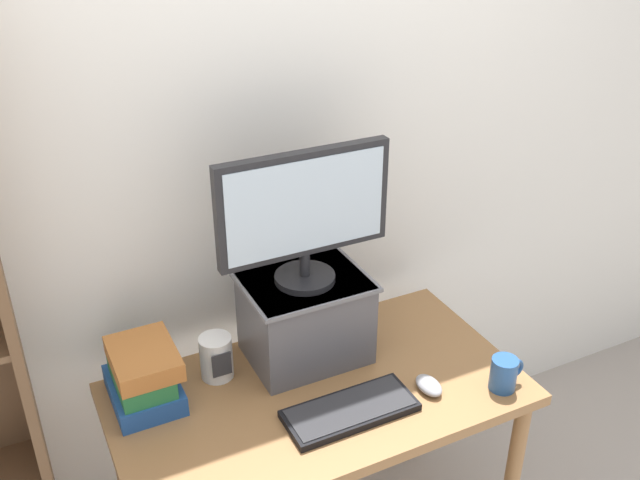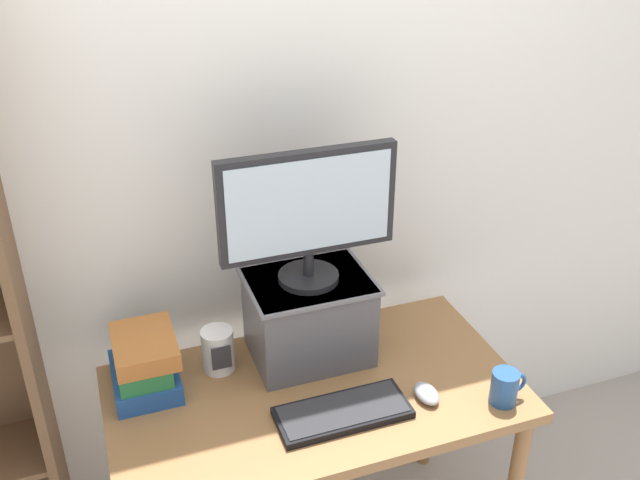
% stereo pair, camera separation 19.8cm
% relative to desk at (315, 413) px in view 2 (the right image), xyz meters
% --- Properties ---
extents(back_wall, '(7.00, 0.08, 2.60)m').
position_rel_desk_xyz_m(back_wall, '(0.00, 0.48, 0.64)').
color(back_wall, silver).
rests_on(back_wall, ground_plane).
extents(desk, '(1.22, 0.66, 0.75)m').
position_rel_desk_xyz_m(desk, '(0.00, 0.00, 0.00)').
color(desk, olive).
rests_on(desk, ground_plane).
extents(riser_box, '(0.38, 0.29, 0.28)m').
position_rel_desk_xyz_m(riser_box, '(0.04, 0.17, 0.24)').
color(riser_box, '#515156').
rests_on(riser_box, desk).
extents(computer_monitor, '(0.53, 0.18, 0.42)m').
position_rel_desk_xyz_m(computer_monitor, '(0.04, 0.17, 0.60)').
color(computer_monitor, black).
rests_on(computer_monitor, riser_box).
extents(keyboard, '(0.38, 0.16, 0.02)m').
position_rel_desk_xyz_m(keyboard, '(0.04, -0.13, 0.10)').
color(keyboard, black).
rests_on(keyboard, desk).
extents(computer_mouse, '(0.06, 0.10, 0.04)m').
position_rel_desk_xyz_m(computer_mouse, '(0.30, -0.15, 0.11)').
color(computer_mouse, '#99999E').
rests_on(computer_mouse, desk).
extents(book_stack, '(0.19, 0.26, 0.18)m').
position_rel_desk_xyz_m(book_stack, '(-0.47, 0.19, 0.18)').
color(book_stack, navy).
rests_on(book_stack, desk).
extents(coffee_mug, '(0.11, 0.08, 0.10)m').
position_rel_desk_xyz_m(coffee_mug, '(0.50, -0.24, 0.14)').
color(coffee_mug, '#234C84').
rests_on(coffee_mug, desk).
extents(desk_speaker, '(0.10, 0.10, 0.14)m').
position_rel_desk_xyz_m(desk_speaker, '(-0.25, 0.20, 0.16)').
color(desk_speaker, silver).
rests_on(desk_speaker, desk).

